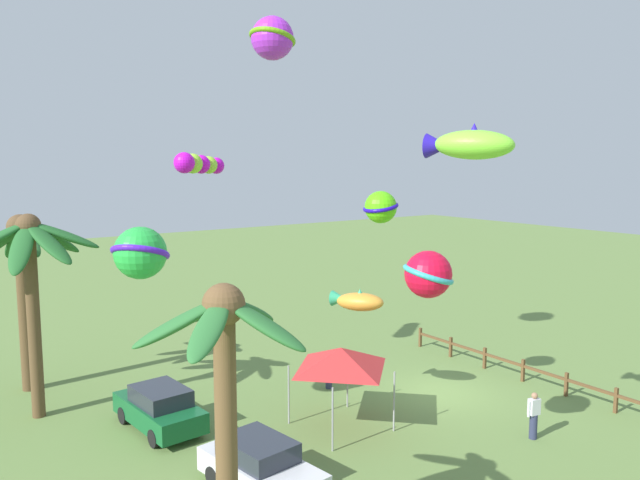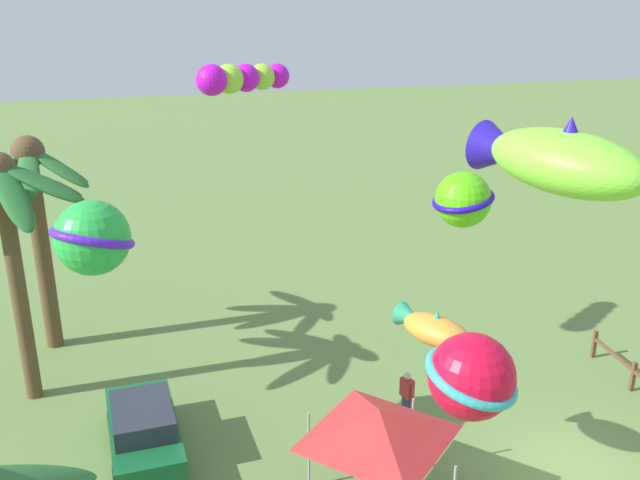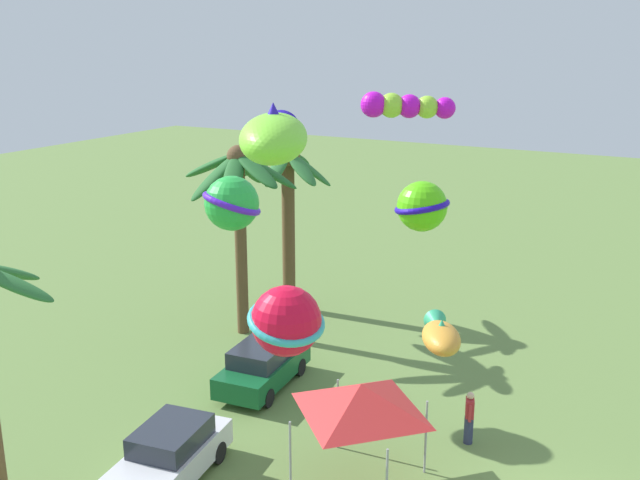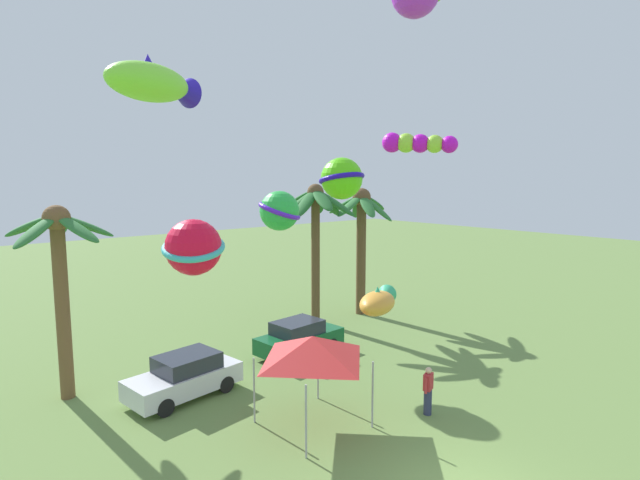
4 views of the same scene
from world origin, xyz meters
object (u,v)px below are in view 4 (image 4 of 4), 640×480
at_px(kite_ball_1, 279,211).
at_px(kite_tube_5, 416,143).
at_px(spectator_1, 428,390).
at_px(kite_ball_4, 342,179).
at_px(parked_car_1, 299,337).
at_px(palm_tree_0, 361,222).
at_px(kite_fish_3, 379,302).
at_px(parked_car_0, 185,376).
at_px(festival_tent, 313,348).
at_px(palm_tree_2, 315,215).
at_px(palm_tree_1, 60,259).
at_px(kite_ball_2, 194,247).
at_px(kite_fish_6, 154,83).

distance_m(kite_ball_1, kite_tube_5, 6.35).
bearing_deg(spectator_1, kite_ball_4, 174.13).
bearing_deg(parked_car_1, kite_tube_5, -42.50).
bearing_deg(palm_tree_0, parked_car_1, -156.34).
bearing_deg(kite_fish_3, parked_car_0, 118.92).
height_order(palm_tree_0, festival_tent, palm_tree_0).
distance_m(palm_tree_0, palm_tree_2, 3.19).
bearing_deg(spectator_1, kite_ball_1, 92.44).
xyz_separation_m(kite_fish_3, kite_tube_5, (5.90, 3.50, 5.01)).
relative_size(palm_tree_1, kite_tube_5, 2.48).
xyz_separation_m(palm_tree_0, parked_car_0, (-12.32, -3.68, -4.46)).
bearing_deg(festival_tent, kite_ball_2, -177.13).
relative_size(kite_ball_4, kite_tube_5, 0.47).
bearing_deg(kite_ball_4, kite_ball_2, 160.15).
height_order(parked_car_1, kite_ball_4, kite_ball_4).
distance_m(kite_ball_1, kite_fish_6, 10.70).
bearing_deg(palm_tree_0, kite_fish_3, -132.76).
xyz_separation_m(parked_car_1, spectator_1, (-0.19, -7.06, 0.06)).
bearing_deg(kite_fish_6, kite_ball_4, -10.92).
distance_m(parked_car_1, kite_ball_4, 10.28).
bearing_deg(palm_tree_1, kite_ball_4, -59.20).
xyz_separation_m(festival_tent, kite_ball_4, (-0.23, -1.51, 5.14)).
xyz_separation_m(palm_tree_0, palm_tree_2, (-3.13, 0.26, 0.53)).
height_order(parked_car_0, kite_ball_4, kite_ball_4).
relative_size(palm_tree_1, kite_ball_2, 3.24).
distance_m(parked_car_0, kite_ball_2, 7.16).
bearing_deg(palm_tree_2, kite_fish_3, -120.41).
relative_size(parked_car_1, kite_ball_1, 1.55).
height_order(festival_tent, kite_ball_2, kite_ball_2).
height_order(palm_tree_0, palm_tree_1, palm_tree_0).
distance_m(spectator_1, kite_ball_2, 8.98).
distance_m(palm_tree_2, parked_car_1, 6.91).
bearing_deg(palm_tree_1, palm_tree_0, 3.97).
distance_m(palm_tree_0, kite_ball_2, 16.33).
bearing_deg(kite_ball_4, parked_car_1, 61.04).
bearing_deg(palm_tree_2, parked_car_1, -138.07).
bearing_deg(kite_ball_2, spectator_1, -13.19).
bearing_deg(kite_ball_2, parked_car_0, 69.61).
height_order(palm_tree_0, kite_ball_2, palm_tree_0).
distance_m(kite_ball_2, kite_fish_6, 3.83).
xyz_separation_m(palm_tree_1, festival_tent, (5.33, -7.03, -2.45)).
distance_m(spectator_1, festival_tent, 4.13).
xyz_separation_m(kite_tube_5, kite_fish_6, (-11.95, -2.50, 0.57)).
bearing_deg(palm_tree_2, palm_tree_0, -4.80).
relative_size(spectator_1, kite_fish_3, 0.73).
bearing_deg(parked_car_1, palm_tree_2, 41.93).
distance_m(kite_ball_4, kite_fish_6, 5.15).
bearing_deg(festival_tent, parked_car_1, 56.15).
bearing_deg(kite_ball_2, parked_car_1, 36.13).
distance_m(palm_tree_2, kite_fish_3, 11.70).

